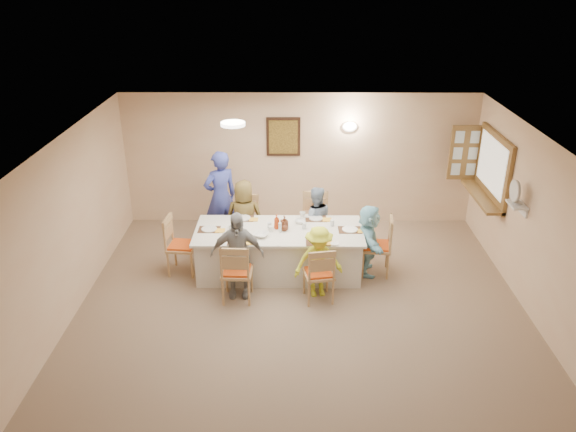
{
  "coord_description": "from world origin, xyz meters",
  "views": [
    {
      "loc": [
        -0.14,
        -6.45,
        4.62
      ],
      "look_at": [
        -0.2,
        1.4,
        1.05
      ],
      "focal_mm": 35.0,
      "sensor_mm": 36.0,
      "label": 1
    }
  ],
  "objects_px": {
    "dining_table": "(279,251)",
    "chair_front_left": "(237,271)",
    "chair_back_right": "(315,223)",
    "diner_back_left": "(244,218)",
    "caregiver": "(221,197)",
    "diner_right_end": "(368,240)",
    "diner_back_right": "(315,221)",
    "diner_front_left": "(237,255)",
    "serving_hatch": "(493,167)",
    "condiment_ketchup": "(277,222)",
    "chair_left_end": "(182,245)",
    "chair_right_end": "(376,245)",
    "desk_fan": "(517,195)",
    "chair_back_left": "(245,224)",
    "chair_front_right": "(319,272)",
    "diner_front_right": "(318,262)"
  },
  "relations": [
    {
      "from": "dining_table",
      "to": "diner_front_left",
      "type": "distance_m",
      "value": 0.95
    },
    {
      "from": "chair_back_right",
      "to": "diner_right_end",
      "type": "relative_size",
      "value": 0.86
    },
    {
      "from": "chair_back_left",
      "to": "diner_back_right",
      "type": "relative_size",
      "value": 0.8
    },
    {
      "from": "dining_table",
      "to": "chair_right_end",
      "type": "distance_m",
      "value": 1.55
    },
    {
      "from": "diner_back_left",
      "to": "caregiver",
      "type": "bearing_deg",
      "value": -44.26
    },
    {
      "from": "diner_front_left",
      "to": "condiment_ketchup",
      "type": "xyz_separation_m",
      "value": [
        0.57,
        0.73,
        0.2
      ]
    },
    {
      "from": "desk_fan",
      "to": "chair_back_left",
      "type": "bearing_deg",
      "value": 162.72
    },
    {
      "from": "diner_right_end",
      "to": "caregiver",
      "type": "height_order",
      "value": "caregiver"
    },
    {
      "from": "chair_right_end",
      "to": "condiment_ketchup",
      "type": "bearing_deg",
      "value": -84.75
    },
    {
      "from": "serving_hatch",
      "to": "chair_left_end",
      "type": "distance_m",
      "value": 5.28
    },
    {
      "from": "dining_table",
      "to": "chair_left_end",
      "type": "relative_size",
      "value": 2.73
    },
    {
      "from": "desk_fan",
      "to": "diner_back_left",
      "type": "xyz_separation_m",
      "value": [
        -4.04,
        1.14,
        -0.89
      ]
    },
    {
      "from": "chair_front_left",
      "to": "condiment_ketchup",
      "type": "xyz_separation_m",
      "value": [
        0.57,
        0.85,
        0.4
      ]
    },
    {
      "from": "chair_front_left",
      "to": "diner_back_left",
      "type": "xyz_separation_m",
      "value": [
        0.0,
        1.48,
        0.18
      ]
    },
    {
      "from": "chair_front_left",
      "to": "diner_back_left",
      "type": "height_order",
      "value": "diner_back_left"
    },
    {
      "from": "desk_fan",
      "to": "dining_table",
      "type": "xyz_separation_m",
      "value": [
        -3.44,
        0.46,
        -1.17
      ]
    },
    {
      "from": "chair_front_right",
      "to": "condiment_ketchup",
      "type": "distance_m",
      "value": 1.14
    },
    {
      "from": "chair_back_right",
      "to": "diner_front_left",
      "type": "bearing_deg",
      "value": -125.96
    },
    {
      "from": "dining_table",
      "to": "chair_back_right",
      "type": "xyz_separation_m",
      "value": [
        0.6,
        0.8,
        0.13
      ]
    },
    {
      "from": "chair_back_right",
      "to": "caregiver",
      "type": "distance_m",
      "value": 1.72
    },
    {
      "from": "diner_back_left",
      "to": "chair_front_left",
      "type": "bearing_deg",
      "value": 91.98
    },
    {
      "from": "chair_back_right",
      "to": "serving_hatch",
      "type": "bearing_deg",
      "value": 4.86
    },
    {
      "from": "desk_fan",
      "to": "chair_left_end",
      "type": "relative_size",
      "value": 0.31
    },
    {
      "from": "serving_hatch",
      "to": "diner_right_end",
      "type": "xyz_separation_m",
      "value": [
        -2.13,
        -0.89,
        -0.91
      ]
    },
    {
      "from": "chair_front_right",
      "to": "diner_front_left",
      "type": "xyz_separation_m",
      "value": [
        -1.2,
        0.12,
        0.22
      ]
    },
    {
      "from": "diner_back_left",
      "to": "diner_right_end",
      "type": "relative_size",
      "value": 1.12
    },
    {
      "from": "chair_back_left",
      "to": "condiment_ketchup",
      "type": "relative_size",
      "value": 4.01
    },
    {
      "from": "chair_left_end",
      "to": "diner_back_right",
      "type": "relative_size",
      "value": 0.8
    },
    {
      "from": "chair_right_end",
      "to": "serving_hatch",
      "type": "bearing_deg",
      "value": 120.93
    },
    {
      "from": "caregiver",
      "to": "diner_front_left",
      "type": "bearing_deg",
      "value": 72.75
    },
    {
      "from": "chair_front_right",
      "to": "condiment_ketchup",
      "type": "bearing_deg",
      "value": -63.26
    },
    {
      "from": "chair_back_right",
      "to": "caregiver",
      "type": "bearing_deg",
      "value": 171.1
    },
    {
      "from": "serving_hatch",
      "to": "chair_back_right",
      "type": "xyz_separation_m",
      "value": [
        -2.95,
        -0.09,
        -0.99
      ]
    },
    {
      "from": "dining_table",
      "to": "diner_back_left",
      "type": "relative_size",
      "value": 2.01
    },
    {
      "from": "dining_table",
      "to": "chair_left_end",
      "type": "xyz_separation_m",
      "value": [
        -1.55,
        0.0,
        0.1
      ]
    },
    {
      "from": "diner_back_right",
      "to": "diner_front_left",
      "type": "relative_size",
      "value": 0.89
    },
    {
      "from": "desk_fan",
      "to": "diner_front_left",
      "type": "bearing_deg",
      "value": -176.86
    },
    {
      "from": "chair_back_left",
      "to": "chair_front_right",
      "type": "height_order",
      "value": "chair_back_left"
    },
    {
      "from": "chair_back_right",
      "to": "condiment_ketchup",
      "type": "distance_m",
      "value": 1.05
    },
    {
      "from": "diner_right_end",
      "to": "dining_table",
      "type": "bearing_deg",
      "value": 90.61
    },
    {
      "from": "caregiver",
      "to": "condiment_ketchup",
      "type": "relative_size",
      "value": 6.98
    },
    {
      "from": "chair_back_left",
      "to": "chair_right_end",
      "type": "xyz_separation_m",
      "value": [
        2.15,
        -0.8,
        0.01
      ]
    },
    {
      "from": "diner_back_left",
      "to": "condiment_ketchup",
      "type": "height_order",
      "value": "diner_back_left"
    },
    {
      "from": "dining_table",
      "to": "chair_front_left",
      "type": "xyz_separation_m",
      "value": [
        -0.6,
        -0.8,
        0.1
      ]
    },
    {
      "from": "diner_back_left",
      "to": "diner_front_left",
      "type": "distance_m",
      "value": 1.36
    },
    {
      "from": "diner_front_right",
      "to": "chair_back_right",
      "type": "bearing_deg",
      "value": 78.89
    },
    {
      "from": "chair_front_left",
      "to": "diner_front_left",
      "type": "height_order",
      "value": "diner_front_left"
    },
    {
      "from": "chair_back_left",
      "to": "chair_right_end",
      "type": "relative_size",
      "value": 0.98
    },
    {
      "from": "caregiver",
      "to": "condiment_ketchup",
      "type": "bearing_deg",
      "value": 101.58
    },
    {
      "from": "serving_hatch",
      "to": "diner_back_right",
      "type": "relative_size",
      "value": 1.23
    }
  ]
}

